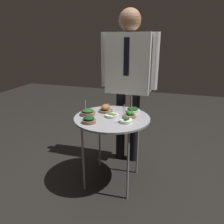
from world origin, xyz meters
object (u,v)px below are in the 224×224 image
(bowl_broccoli_back_left, at_px, (126,120))
(bowl_broccoli_back_right, at_px, (130,115))
(bowl_spinach_mid_right, at_px, (133,110))
(bowl_roast_front_right, at_px, (106,109))
(bowl_spinach_mid_left, at_px, (88,112))
(bowl_spinach_front_center, at_px, (89,120))
(waiter_figure, at_px, (129,71))
(bowl_asparagus_far_rim, at_px, (112,115))
(serving_cart, at_px, (112,122))

(bowl_broccoli_back_left, relative_size, bowl_broccoli_back_right, 0.96)
(bowl_spinach_mid_right, bearing_deg, bowl_roast_front_right, -160.75)
(bowl_spinach_mid_left, distance_m, bowl_broccoli_back_right, 0.40)
(bowl_broccoli_back_right, bearing_deg, bowl_spinach_front_center, -141.47)
(bowl_broccoli_back_left, distance_m, bowl_broccoli_back_right, 0.14)
(bowl_broccoli_back_right, xyz_separation_m, waiter_figure, (-0.12, 0.43, 0.34))
(bowl_asparagus_far_rim, distance_m, bowl_spinach_front_center, 0.25)
(bowl_asparagus_far_rim, distance_m, bowl_spinach_mid_left, 0.23)
(bowl_spinach_front_center, bearing_deg, bowl_spinach_mid_right, 54.05)
(bowl_broccoli_back_left, relative_size, waiter_figure, 0.10)
(bowl_spinach_mid_left, xyz_separation_m, bowl_broccoli_back_right, (0.40, 0.06, -0.00))
(bowl_spinach_mid_left, distance_m, waiter_figure, 0.66)
(bowl_broccoli_back_right, height_order, waiter_figure, waiter_figure)
(bowl_spinach_mid_right, distance_m, bowl_spinach_mid_left, 0.45)
(bowl_spinach_mid_right, bearing_deg, bowl_asparagus_far_rim, -126.38)
(bowl_spinach_mid_left, bearing_deg, bowl_broccoli_back_right, 9.02)
(serving_cart, relative_size, bowl_broccoli_back_right, 3.95)
(bowl_spinach_front_center, height_order, waiter_figure, waiter_figure)
(bowl_spinach_mid_left, bearing_deg, waiter_figure, 60.79)
(serving_cart, bearing_deg, bowl_asparagus_far_rim, 133.15)
(bowl_spinach_mid_right, relative_size, bowl_broccoli_back_right, 0.98)
(bowl_spinach_front_center, bearing_deg, bowl_spinach_mid_left, 116.25)
(bowl_broccoli_back_left, bearing_deg, waiter_figure, 101.82)
(bowl_roast_front_right, relative_size, waiter_figure, 0.08)
(bowl_roast_front_right, distance_m, waiter_figure, 0.51)
(bowl_spinach_mid_left, bearing_deg, bowl_broccoli_back_left, -10.98)
(serving_cart, height_order, bowl_roast_front_right, bowl_roast_front_right)
(bowl_broccoli_back_right, bearing_deg, bowl_asparagus_far_rim, -165.13)
(serving_cart, xyz_separation_m, bowl_roast_front_right, (-0.11, 0.13, 0.08))
(bowl_spinach_mid_left, bearing_deg, bowl_asparagus_far_rim, 4.78)
(bowl_spinach_front_center, xyz_separation_m, bowl_spinach_mid_left, (-0.09, 0.18, -0.00))
(bowl_asparagus_far_rim, bearing_deg, bowl_spinach_mid_right, 53.62)
(bowl_spinach_mid_left, bearing_deg, serving_cart, 3.42)
(bowl_broccoli_back_right, bearing_deg, bowl_spinach_mid_right, 92.59)
(serving_cart, height_order, waiter_figure, waiter_figure)
(bowl_roast_front_right, bearing_deg, bowl_spinach_mid_left, -133.05)
(bowl_roast_front_right, distance_m, bowl_broccoli_back_right, 0.28)
(waiter_figure, bearing_deg, bowl_spinach_mid_right, -66.34)
(bowl_asparagus_far_rim, relative_size, bowl_broccoli_back_right, 0.72)
(serving_cart, xyz_separation_m, bowl_asparagus_far_rim, (-0.00, 0.01, 0.06))
(serving_cart, bearing_deg, bowl_spinach_front_center, -127.16)
(bowl_asparagus_far_rim, relative_size, bowl_roast_front_right, 0.94)
(bowl_spinach_mid_right, height_order, bowl_broccoli_back_left, bowl_spinach_mid_right)
(bowl_broccoli_back_left, relative_size, bowl_spinach_mid_left, 1.22)
(bowl_broccoli_back_right, bearing_deg, bowl_spinach_mid_left, -170.98)
(bowl_spinach_mid_right, distance_m, bowl_asparagus_far_rim, 0.26)
(bowl_spinach_front_center, distance_m, bowl_roast_front_right, 0.33)
(bowl_spinach_front_center, distance_m, bowl_broccoli_back_left, 0.32)
(bowl_spinach_mid_left, height_order, bowl_broccoli_back_right, bowl_broccoli_back_right)
(serving_cart, relative_size, bowl_spinach_mid_left, 5.03)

